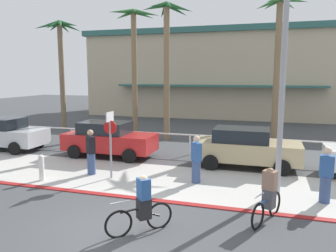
{
  "coord_description": "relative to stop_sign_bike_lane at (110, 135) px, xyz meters",
  "views": [
    {
      "loc": [
        3.71,
        -7.31,
        3.92
      ],
      "look_at": [
        -0.37,
        6.0,
        1.8
      ],
      "focal_mm": 35.81,
      "sensor_mm": 36.0,
      "label": 1
    }
  ],
  "objects": [
    {
      "name": "pedestrian_2",
      "position": [
        7.44,
        -0.34,
        -0.85
      ],
      "size": [
        0.42,
        0.34,
        1.77
      ],
      "color": "#384C7A",
      "rests_on": "ground"
    },
    {
      "name": "car_silver_0",
      "position": [
        -7.73,
        2.93,
        -0.81
      ],
      "size": [
        4.4,
        2.02,
        1.69
      ],
      "color": "#B2B7BC",
      "rests_on": "ground"
    },
    {
      "name": "streetlight_curb",
      "position": [
        6.05,
        -0.19,
        2.6
      ],
      "size": [
        0.24,
        2.54,
        7.5
      ],
      "color": "#9EA0A5",
      "rests_on": "ground"
    },
    {
      "name": "car_red_1",
      "position": [
        -1.7,
        3.16,
        -0.81
      ],
      "size": [
        4.4,
        2.02,
        1.69
      ],
      "color": "red",
      "rests_on": "ground"
    },
    {
      "name": "pedestrian_0",
      "position": [
        3.22,
        0.4,
        -0.85
      ],
      "size": [
        0.45,
        0.48,
        1.77
      ],
      "color": "#384C7A",
      "rests_on": "ground"
    },
    {
      "name": "building_backdrop",
      "position": [
        1.19,
        22.76,
        2.38
      ],
      "size": [
        26.0,
        10.73,
        8.08
      ],
      "color": "#BCAD8E",
      "rests_on": "ground"
    },
    {
      "name": "sidewalk_strip",
      "position": [
        2.0,
        0.3,
        -1.67
      ],
      "size": [
        44.0,
        4.0,
        0.02
      ],
      "primitive_type": "cube",
      "color": "beige",
      "rests_on": "ground"
    },
    {
      "name": "bollard_0",
      "position": [
        -2.35,
        -1.03,
        -1.16
      ],
      "size": [
        0.2,
        0.2,
        1.0
      ],
      "color": "white",
      "rests_on": "ground"
    },
    {
      "name": "curb_paint",
      "position": [
        2.0,
        -1.7,
        -1.66
      ],
      "size": [
        44.0,
        0.24,
        0.03
      ],
      "primitive_type": "cube",
      "color": "maroon",
      "rests_on": "ground"
    },
    {
      "name": "palm_tree_2",
      "position": [
        -0.26,
        8.1,
        4.11
      ],
      "size": [
        3.15,
        2.8,
        8.13
      ],
      "color": "#846B4C",
      "rests_on": "ground"
    },
    {
      "name": "palm_tree_3",
      "position": [
        5.99,
        9.72,
        4.3
      ],
      "size": [
        2.92,
        3.04,
        8.37
      ],
      "color": "#846B4C",
      "rests_on": "ground"
    },
    {
      "name": "ground_plane",
      "position": [
        2.0,
        6.1,
        -1.68
      ],
      "size": [
        80.0,
        80.0,
        0.0
      ],
      "primitive_type": "plane",
      "color": "#424447"
    },
    {
      "name": "stop_sign_bike_lane",
      "position": [
        0.0,
        0.0,
        0.0
      ],
      "size": [
        0.52,
        0.56,
        2.56
      ],
      "color": "gray",
      "rests_on": "ground"
    },
    {
      "name": "cyclist_blue_1",
      "position": [
        5.77,
        -2.18,
        -0.98
      ],
      "size": [
        0.76,
        1.7,
        1.5
      ],
      "color": "black",
      "rests_on": "ground"
    },
    {
      "name": "pedestrian_1",
      "position": [
        -0.97,
        0.21,
        -0.83
      ],
      "size": [
        0.47,
        0.46,
        1.81
      ],
      "color": "#384C7A",
      "rests_on": "ground"
    },
    {
      "name": "cyclist_black_0",
      "position": [
        2.76,
        -3.79,
        -0.98
      ],
      "size": [
        1.35,
        1.31,
        1.5
      ],
      "color": "black",
      "rests_on": "ground"
    },
    {
      "name": "car_tan_2",
      "position": [
        4.79,
        3.11,
        -0.81
      ],
      "size": [
        4.4,
        2.02,
        1.69
      ],
      "color": "tan",
      "rests_on": "ground"
    },
    {
      "name": "palm_tree_1",
      "position": [
        -3.06,
        9.82,
        4.27
      ],
      "size": [
        3.11,
        3.36,
        8.21
      ],
      "color": "#846B4C",
      "rests_on": "ground"
    },
    {
      "name": "palm_tree_0",
      "position": [
        -8.77,
        9.9,
        4.03
      ],
      "size": [
        3.14,
        3.19,
        7.74
      ],
      "color": "#756047",
      "rests_on": "ground"
    },
    {
      "name": "rail_fence",
      "position": [
        2.0,
        4.6,
        -0.84
      ],
      "size": [
        26.85,
        0.08,
        1.04
      ],
      "color": "white",
      "rests_on": "ground"
    }
  ]
}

